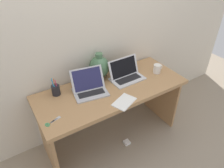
# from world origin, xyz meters

# --- Properties ---
(ground_plane) EXTENTS (6.00, 6.00, 0.00)m
(ground_plane) POSITION_xyz_m (0.00, 0.00, 0.00)
(ground_plane) COLOR gray
(back_wall) EXTENTS (4.40, 0.04, 2.40)m
(back_wall) POSITION_xyz_m (0.00, 0.36, 1.20)
(back_wall) COLOR beige
(back_wall) RESTS_ON ground
(desk) EXTENTS (1.56, 0.64, 0.74)m
(desk) POSITION_xyz_m (0.00, 0.00, 0.58)
(desk) COLOR #AD7F51
(desk) RESTS_ON ground
(laptop_left) EXTENTS (0.36, 0.31, 0.22)m
(laptop_left) POSITION_xyz_m (-0.22, 0.08, 0.80)
(laptop_left) COLOR #B2B2B7
(laptop_left) RESTS_ON desk
(laptop_right) EXTENTS (0.36, 0.24, 0.22)m
(laptop_right) POSITION_xyz_m (0.22, 0.08, 0.80)
(laptop_right) COLOR silver
(laptop_right) RESTS_ON desk
(green_vase) EXTENTS (0.22, 0.22, 0.28)m
(green_vase) POSITION_xyz_m (0.00, 0.26, 0.86)
(green_vase) COLOR #47704C
(green_vase) RESTS_ON desk
(notebook_stack) EXTENTS (0.27, 0.22, 0.01)m
(notebook_stack) POSITION_xyz_m (-0.02, -0.25, 0.74)
(notebook_stack) COLOR white
(notebook_stack) RESTS_ON desk
(coffee_mug) EXTENTS (0.12, 0.08, 0.10)m
(coffee_mug) POSITION_xyz_m (0.59, -0.02, 0.79)
(coffee_mug) COLOR white
(coffee_mug) RESTS_ON desk
(pen_cup) EXTENTS (0.08, 0.08, 0.19)m
(pen_cup) POSITION_xyz_m (-0.52, 0.20, 0.79)
(pen_cup) COLOR black
(pen_cup) RESTS_ON desk
(scissors) EXTENTS (0.15, 0.08, 0.01)m
(scissors) POSITION_xyz_m (-0.70, -0.15, 0.74)
(scissors) COLOR #B7B7BC
(scissors) RESTS_ON desk
(power_brick) EXTENTS (0.07, 0.07, 0.03)m
(power_brick) POSITION_xyz_m (0.09, -0.18, 0.01)
(power_brick) COLOR white
(power_brick) RESTS_ON ground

